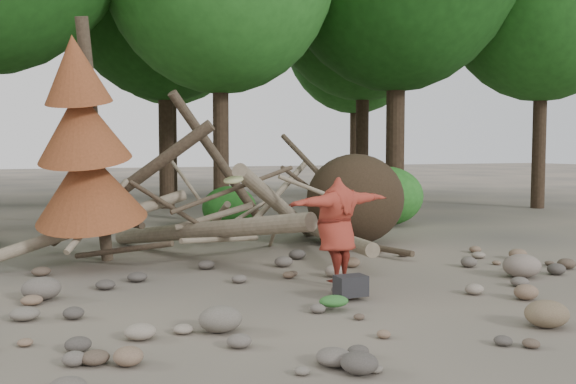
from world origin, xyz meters
name	(u,v)px	position (x,y,z in m)	size (l,w,h in m)	color
ground	(337,297)	(0.00, 0.00, 0.00)	(120.00, 120.00, 0.00)	#514C44
deadfall_pile	(333,202)	(2.02, 4.24, 0.95)	(8.55, 5.24, 3.30)	#332619
dead_conifer	(85,148)	(-3.12, 3.37, 2.11)	(2.06, 2.16, 4.35)	#4C3F30
bush_mid	(229,208)	(0.80, 7.80, 0.56)	(1.40, 1.40, 1.12)	#22661D
bush_right	(386,196)	(5.00, 7.00, 0.80)	(2.00, 2.00, 1.60)	#2C7925
frisbee_thrower	(337,230)	(0.27, 0.58, 0.88)	(2.80, 1.08, 1.65)	maroon
backpack	(351,290)	(0.08, -0.25, 0.14)	(0.43, 0.28, 0.28)	black
cloth_green	(334,305)	(-0.39, -0.67, 0.07)	(0.39, 0.33, 0.15)	#2C6528
cloth_orange	(354,294)	(0.18, -0.16, 0.06)	(0.34, 0.28, 0.12)	#A95E1D
boulder_front_left	(220,319)	(-2.03, -1.05, 0.15)	(0.51, 0.45, 0.30)	#665F55
boulder_front_right	(547,314)	(1.59, -2.32, 0.16)	(0.53, 0.48, 0.32)	brown
boulder_mid_right	(522,266)	(3.40, 0.07, 0.19)	(0.64, 0.57, 0.38)	gray
boulder_mid_left	(41,288)	(-3.90, 1.40, 0.16)	(0.54, 0.48, 0.32)	#605951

